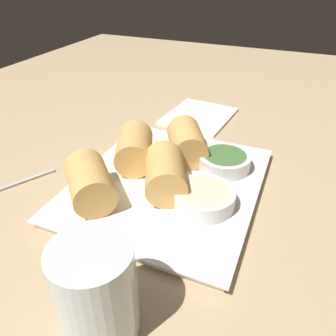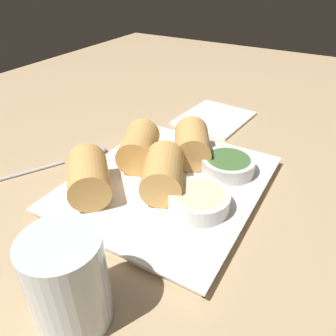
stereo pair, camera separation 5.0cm
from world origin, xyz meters
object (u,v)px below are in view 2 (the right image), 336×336
Objects in this scene: napkin at (215,118)px; drinking_glass at (68,282)px; dipping_bowl_near at (199,200)px; dipping_bowl_far at (228,165)px; spoon at (84,154)px; serving_plate at (168,185)px.

drinking_glass is (48.39, 6.53, 4.76)cm from napkin.
dipping_bowl_near is 1.00× the size of dipping_bowl_far.
spoon is 28.83cm from napkin.
spoon is 30.39cm from drinking_glass.
napkin is (-25.66, 13.15, -0.31)cm from spoon.
dipping_bowl_near is at bearing 19.38° from napkin.
serving_plate is 22.79cm from drinking_glass.
serving_plate is 7.57cm from dipping_bowl_near.
spoon is (-0.51, -16.96, -0.15)cm from serving_plate.
dipping_bowl_far is at bearing 104.58° from spoon.
drinking_glass is at bearing -11.41° from dipping_bowl_near.
dipping_bowl_near is (3.26, 6.54, 1.99)cm from serving_plate.
serving_plate is 16.97cm from spoon.
dipping_bowl_far is 24.44cm from spoon.
serving_plate is at bearing 88.26° from spoon.
drinking_glass is at bearing 7.68° from napkin.
dipping_bowl_near is at bearing -0.37° from dipping_bowl_far.
dipping_bowl_near is 0.50× the size of napkin.
dipping_bowl_far is at bearing 28.08° from napkin.
spoon is at bearing -99.12° from dipping_bowl_near.
spoon reaches higher than napkin.
serving_plate is at bearing -116.50° from dipping_bowl_near.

